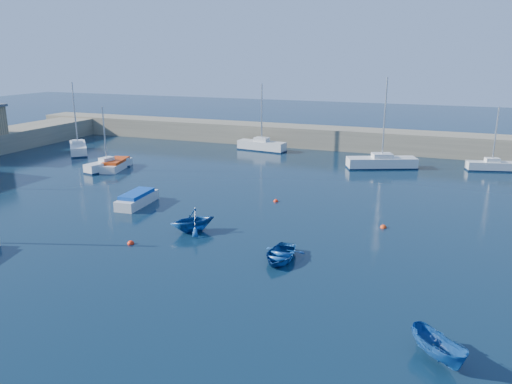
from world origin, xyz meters
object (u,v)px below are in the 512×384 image
(sailboat_7, at_px, (492,166))
(motorboat_1, at_px, (137,199))
(dinghy_center, at_px, (280,255))
(dinghy_left, at_px, (192,220))
(sailboat_3, at_px, (107,165))
(sailboat_4, at_px, (78,148))
(sailboat_6, at_px, (382,162))
(dinghy_right, at_px, (438,348))
(motorboat_2, at_px, (116,164))
(sailboat_5, at_px, (262,145))

(sailboat_7, height_order, motorboat_1, sailboat_7)
(dinghy_center, height_order, dinghy_left, dinghy_left)
(sailboat_3, relative_size, motorboat_1, 1.46)
(sailboat_4, height_order, dinghy_center, sailboat_4)
(sailboat_6, xyz_separation_m, dinghy_center, (-2.35, -27.73, -0.28))
(dinghy_left, bearing_deg, dinghy_right, 10.24)
(sailboat_6, bearing_deg, motorboat_2, 88.69)
(sailboat_5, distance_m, sailboat_6, 16.41)
(dinghy_center, bearing_deg, dinghy_right, -40.54)
(sailboat_4, xyz_separation_m, sailboat_6, (36.56, 4.94, 0.02))
(motorboat_2, bearing_deg, motorboat_1, -60.45)
(sailboat_7, bearing_deg, dinghy_center, 142.32)
(sailboat_6, height_order, sailboat_7, sailboat_6)
(dinghy_right, bearing_deg, sailboat_7, 40.98)
(dinghy_left, height_order, dinghy_right, dinghy_left)
(sailboat_3, bearing_deg, dinghy_center, -19.52)
(sailboat_7, height_order, dinghy_right, sailboat_7)
(sailboat_4, xyz_separation_m, motorboat_1, (19.65, -16.25, -0.10))
(sailboat_3, xyz_separation_m, dinghy_left, (17.54, -13.61, 0.29))
(sailboat_7, distance_m, motorboat_1, 36.93)
(dinghy_right, bearing_deg, dinghy_left, 106.19)
(dinghy_left, bearing_deg, sailboat_5, 142.77)
(dinghy_left, xyz_separation_m, dinghy_right, (16.49, -9.96, -0.27))
(motorboat_1, bearing_deg, sailboat_5, 83.22)
(sailboat_4, distance_m, dinghy_right, 52.88)
(sailboat_6, relative_size, sailboat_7, 1.43)
(sailboat_6, distance_m, dinghy_right, 35.80)
(sailboat_6, xyz_separation_m, motorboat_1, (-16.91, -21.19, -0.12))
(sailboat_3, distance_m, sailboat_6, 29.54)
(dinghy_center, relative_size, dinghy_left, 1.10)
(sailboat_6, relative_size, dinghy_left, 3.03)
(motorboat_1, relative_size, dinghy_left, 1.44)
(sailboat_5, relative_size, motorboat_1, 1.82)
(sailboat_4, bearing_deg, motorboat_2, -71.87)
(sailboat_7, relative_size, dinghy_center, 1.92)
(motorboat_1, relative_size, dinghy_center, 1.31)
(sailboat_3, bearing_deg, motorboat_2, 72.00)
(motorboat_2, distance_m, dinghy_right, 41.46)
(sailboat_6, xyz_separation_m, dinghy_right, (6.85, -35.14, -0.07))
(dinghy_center, bearing_deg, sailboat_3, 145.24)
(sailboat_3, relative_size, dinghy_center, 1.91)
(dinghy_right, bearing_deg, sailboat_4, 102.48)
(motorboat_2, relative_size, dinghy_right, 1.78)
(sailboat_7, xyz_separation_m, motorboat_2, (-37.72, -13.62, -0.06))
(motorboat_1, distance_m, dinghy_center, 15.96)
(sailboat_4, bearing_deg, dinghy_left, -78.61)
(sailboat_7, bearing_deg, sailboat_5, 71.92)
(motorboat_1, height_order, dinghy_right, dinghy_right)
(sailboat_4, xyz_separation_m, sailboat_5, (20.87, 9.75, 0.05))
(sailboat_3, relative_size, sailboat_5, 0.80)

